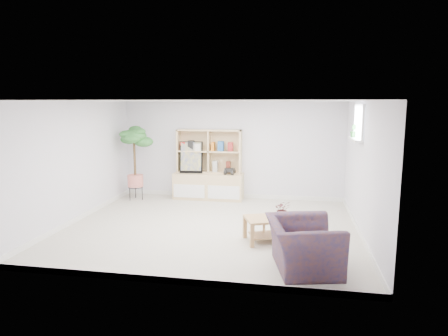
% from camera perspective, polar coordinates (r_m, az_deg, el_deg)
% --- Properties ---
extents(floor, '(5.50, 5.00, 0.01)m').
position_cam_1_polar(floor, '(7.78, -1.86, -8.41)').
color(floor, beige).
rests_on(floor, ground).
extents(ceiling, '(5.50, 5.00, 0.01)m').
position_cam_1_polar(ceiling, '(7.41, -1.96, 9.57)').
color(ceiling, silver).
rests_on(ceiling, walls).
extents(walls, '(5.51, 5.01, 2.40)m').
position_cam_1_polar(walls, '(7.50, -1.91, 0.36)').
color(walls, white).
rests_on(walls, floor).
extents(baseboard, '(5.50, 5.00, 0.10)m').
position_cam_1_polar(baseboard, '(7.76, -1.86, -8.06)').
color(baseboard, white).
rests_on(baseboard, floor).
extents(window, '(0.10, 0.98, 0.68)m').
position_cam_1_polar(window, '(7.94, 18.78, 6.18)').
color(window, silver).
rests_on(window, walls).
extents(window_sill, '(0.14, 1.00, 0.04)m').
position_cam_1_polar(window_sill, '(7.96, 18.23, 3.90)').
color(window_sill, white).
rests_on(window_sill, walls).
extents(storage_unit, '(1.72, 0.58, 1.72)m').
position_cam_1_polar(storage_unit, '(9.83, -2.24, 0.47)').
color(storage_unit, '#CDBA84').
rests_on(storage_unit, floor).
extents(poster, '(0.58, 0.19, 0.78)m').
position_cam_1_polar(poster, '(9.87, -4.70, 1.54)').
color(poster, yellow).
rests_on(poster, storage_unit).
extents(toy_truck, '(0.36, 0.27, 0.17)m').
position_cam_1_polar(toy_truck, '(9.68, 0.82, -0.42)').
color(toy_truck, black).
rests_on(toy_truck, storage_unit).
extents(coffee_table, '(1.16, 0.89, 0.42)m').
position_cam_1_polar(coffee_table, '(7.03, 7.33, -8.62)').
color(coffee_table, tan).
rests_on(coffee_table, floor).
extents(table_plant, '(0.31, 0.28, 0.30)m').
position_cam_1_polar(table_plant, '(6.92, 8.36, -5.84)').
color(table_plant, '#135019').
rests_on(table_plant, coffee_table).
extents(floor_tree, '(0.72, 0.72, 1.81)m').
position_cam_1_polar(floor_tree, '(9.95, -12.63, 0.65)').
color(floor_tree, '#286026').
rests_on(floor_tree, floor).
extents(armchair, '(1.17, 1.28, 0.81)m').
position_cam_1_polar(armchair, '(5.89, 11.24, -10.30)').
color(armchair, navy).
rests_on(armchair, floor).
extents(sill_plant, '(0.17, 0.16, 0.26)m').
position_cam_1_polar(sill_plant, '(8.19, 18.04, 5.08)').
color(sill_plant, '#286026').
rests_on(sill_plant, window_sill).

